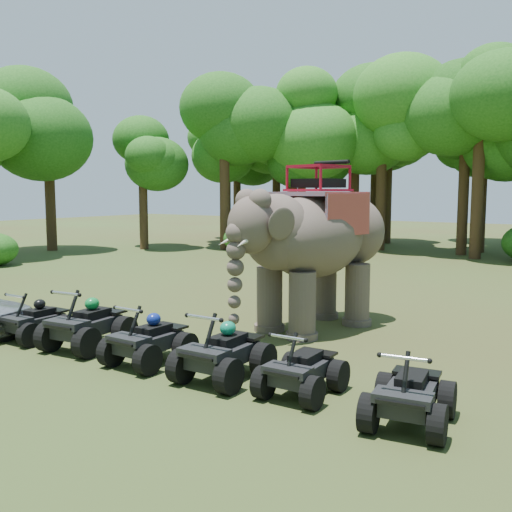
{
  "coord_description": "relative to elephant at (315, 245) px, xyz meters",
  "views": [
    {
      "loc": [
        7.66,
        -10.49,
        3.49
      ],
      "look_at": [
        0.0,
        1.2,
        1.9
      ],
      "focal_mm": 40.0,
      "sensor_mm": 36.0,
      "label": 1
    }
  ],
  "objects": [
    {
      "name": "tree_34",
      "position": [
        -15.78,
        17.8,
        1.98
      ],
      "size": [
        5.74,
        5.74,
        8.21
      ],
      "primitive_type": null,
      "color": "#195114",
      "rests_on": "ground"
    },
    {
      "name": "tree_32",
      "position": [
        0.02,
        18.01,
        2.8
      ],
      "size": [
        6.89,
        6.89,
        9.85
      ],
      "primitive_type": null,
      "color": "#195114",
      "rests_on": "ground"
    },
    {
      "name": "atv_4",
      "position": [
        2.08,
        -4.46,
        -1.54
      ],
      "size": [
        1.17,
        1.58,
        1.16
      ],
      "primitive_type": null,
      "rotation": [
        0.0,
        0.0,
        0.02
      ],
      "color": "black",
      "rests_on": "ground"
    },
    {
      "name": "atv_5",
      "position": [
        4.04,
        -4.7,
        -1.52
      ],
      "size": [
        1.4,
        1.78,
        1.21
      ],
      "primitive_type": null,
      "rotation": [
        0.0,
        0.0,
        0.14
      ],
      "color": "black",
      "rests_on": "ground"
    },
    {
      "name": "tree_39",
      "position": [
        -8.03,
        24.29,
        2.45
      ],
      "size": [
        6.41,
        6.41,
        9.15
      ],
      "primitive_type": null,
      "color": "#195114",
      "rests_on": "ground"
    },
    {
      "name": "tree_35",
      "position": [
        -17.43,
        21.36,
        2.02
      ],
      "size": [
        5.8,
        5.8,
        8.29
      ],
      "primitive_type": null,
      "color": "#195114",
      "rests_on": "ground"
    },
    {
      "name": "atv_2",
      "position": [
        -1.38,
        -4.6,
        -1.49
      ],
      "size": [
        1.26,
        1.71,
        1.26
      ],
      "primitive_type": null,
      "rotation": [
        0.0,
        0.0,
        -0.01
      ],
      "color": "black",
      "rests_on": "ground"
    },
    {
      "name": "ground",
      "position": [
        -1.03,
        -2.35,
        -2.12
      ],
      "size": [
        110.0,
        110.0,
        0.0
      ],
      "primitive_type": "plane",
      "color": "#47381E",
      "rests_on": "ground"
    },
    {
      "name": "elephant",
      "position": [
        0.0,
        0.0,
        0.0
      ],
      "size": [
        3.38,
        5.44,
        4.25
      ],
      "primitive_type": null,
      "rotation": [
        0.0,
        0.0,
        -0.24
      ],
      "color": "#4A3D36",
      "rests_on": "ground"
    },
    {
      "name": "atv_0",
      "position": [
        -4.96,
        -4.67,
        -1.54
      ],
      "size": [
        1.16,
        1.58,
        1.16
      ],
      "primitive_type": null,
      "rotation": [
        0.0,
        0.0,
        0.01
      ],
      "color": "black",
      "rests_on": "ground"
    },
    {
      "name": "atv_1",
      "position": [
        -3.34,
        -4.5,
        -1.43
      ],
      "size": [
        1.53,
        1.98,
        1.38
      ],
      "primitive_type": null,
      "rotation": [
        0.0,
        0.0,
        0.1
      ],
      "color": "black",
      "rests_on": "ground"
    },
    {
      "name": "tree_22",
      "position": [
        -21.96,
        8.67,
        2.79
      ],
      "size": [
        6.88,
        6.88,
        9.82
      ],
      "primitive_type": null,
      "color": "#195114",
      "rests_on": "ground"
    },
    {
      "name": "tree_26",
      "position": [
        -5.71,
        19.41,
        2.64
      ],
      "size": [
        6.66,
        6.66,
        9.52
      ],
      "primitive_type": null,
      "color": "#195114",
      "rests_on": "ground"
    },
    {
      "name": "tree_25",
      "position": [
        -10.44,
        18.37,
        1.19
      ],
      "size": [
        4.64,
        4.64,
        6.63
      ],
      "primitive_type": null,
      "color": "#195114",
      "rests_on": "ground"
    },
    {
      "name": "tree_40",
      "position": [
        -10.92,
        18.06,
        2.76
      ],
      "size": [
        6.84,
        6.84,
        9.77
      ],
      "primitive_type": null,
      "color": "#195114",
      "rests_on": "ground"
    },
    {
      "name": "tree_36",
      "position": [
        -0.48,
        21.42,
        2.1
      ],
      "size": [
        5.91,
        5.91,
        8.44
      ],
      "primitive_type": null,
      "color": "#195114",
      "rests_on": "ground"
    },
    {
      "name": "tree_24",
      "position": [
        -13.65,
        14.68,
        2.74
      ],
      "size": [
        6.81,
        6.81,
        9.72
      ],
      "primitive_type": null,
      "color": "#195114",
      "rests_on": "ground"
    },
    {
      "name": "tree_23",
      "position": [
        -17.89,
        12.2,
        1.48
      ],
      "size": [
        5.04,
        5.04,
        7.2
      ],
      "primitive_type": null,
      "color": "#195114",
      "rests_on": "ground"
    },
    {
      "name": "atv_3",
      "position": [
        0.47,
        -4.56,
        -1.46
      ],
      "size": [
        1.34,
        1.81,
        1.32
      ],
      "primitive_type": null,
      "rotation": [
        0.0,
        0.0,
        0.02
      ],
      "color": "black",
      "rests_on": "ground"
    },
    {
      "name": "tree_33",
      "position": [
        -7.93,
        20.67,
        2.61
      ],
      "size": [
        6.62,
        6.62,
        9.46
      ],
      "primitive_type": null,
      "color": "#195114",
      "rests_on": "ground"
    },
    {
      "name": "tree_38",
      "position": [
        -7.06,
        24.1,
        2.82
      ],
      "size": [
        6.91,
        6.91,
        9.88
      ],
      "primitive_type": null,
      "color": "#195114",
      "rests_on": "ground"
    },
    {
      "name": "tree_27",
      "position": [
        -2.89,
        27.21,
        2.72
      ],
      "size": [
        6.77,
        6.77,
        9.68
      ],
      "primitive_type": null,
      "color": "#195114",
      "rests_on": "ground"
    },
    {
      "name": "tree_0",
      "position": [
        -1.03,
        19.51,
        2.33
      ],
      "size": [
        6.23,
        6.23,
        8.9
      ],
      "primitive_type": null,
      "color": "#195114",
      "rests_on": "ground"
    },
    {
      "name": "tree_29",
      "position": [
        -13.74,
        20.78,
        1.93
      ],
      "size": [
        5.67,
        5.67,
        8.1
      ],
      "primitive_type": null,
      "color": "#195114",
      "rests_on": "ground"
    }
  ]
}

